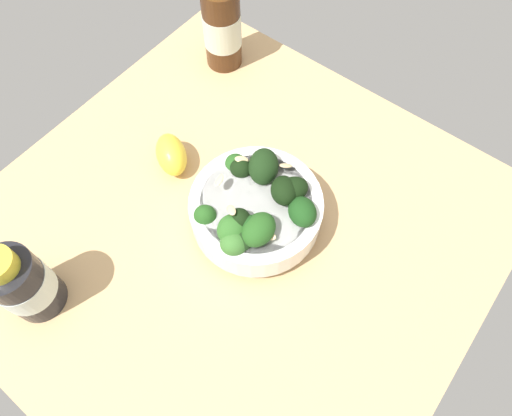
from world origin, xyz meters
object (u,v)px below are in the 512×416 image
bowl_of_broccoli (257,209)px  lemon_wedge (171,155)px  bottle_tall (23,284)px  bottle_short (222,25)px

bowl_of_broccoli → lemon_wedge: (0.26, 15.52, -1.82)cm
bottle_tall → bottle_short: size_ratio=0.80×
bottle_tall → bottle_short: bottle_short is taller
lemon_wedge → bottle_short: (20.67, 7.52, 4.77)cm
bowl_of_broccoli → lemon_wedge: 15.63cm
lemon_wedge → bottle_tall: size_ratio=0.54×
bottle_tall → bowl_of_broccoli: bearing=-30.8°
lemon_wedge → bottle_short: bearing=20.0°
lemon_wedge → bowl_of_broccoli: bearing=-91.0°
bowl_of_broccoli → lemon_wedge: bearing=89.0°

